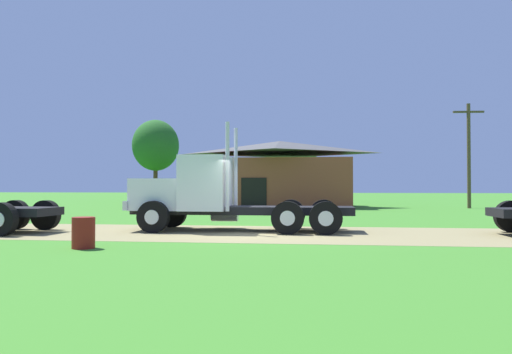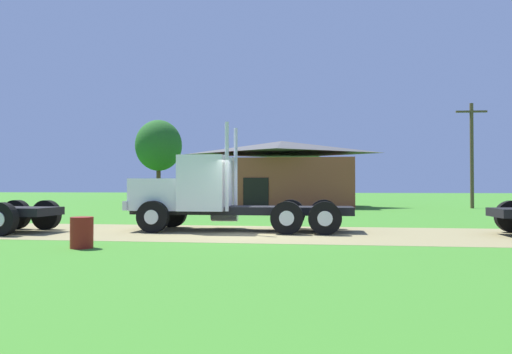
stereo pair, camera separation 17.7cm
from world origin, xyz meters
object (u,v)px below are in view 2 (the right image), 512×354
Objects in this scene: steel_barrel at (82,233)px; utility_pole_near at (472,152)px; shed_building at (282,175)px; truck_foreground_white at (209,196)px.

utility_pole_near is at bearing 55.72° from steel_barrel.
steel_barrel is 25.91m from shed_building.
utility_pole_near is at bearing 52.69° from truck_foreground_white.
truck_foreground_white is at bearing -127.31° from utility_pole_near.
shed_building reaches higher than steel_barrel.
utility_pole_near reaches higher than steel_barrel.
truck_foreground_white is 24.63m from utility_pole_near.
shed_building is at bearing 83.17° from steel_barrel.
shed_building reaches higher than truck_foreground_white.
shed_building is 13.96m from utility_pole_near.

